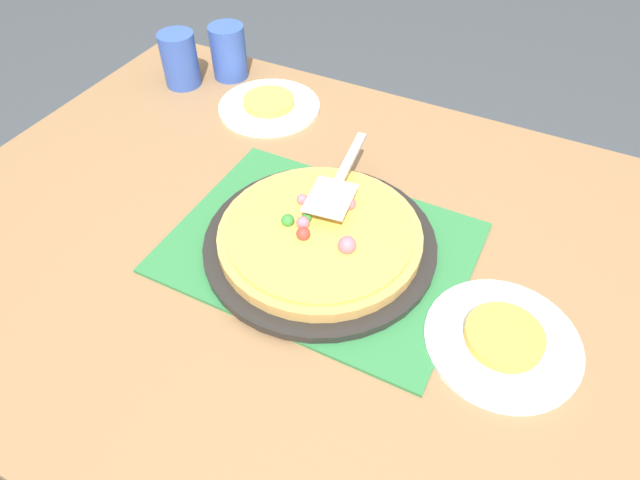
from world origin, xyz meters
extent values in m
plane|color=#3D4247|center=(0.00, 0.00, 0.00)|extent=(8.00, 8.00, 0.00)
cube|color=olive|center=(0.00, 0.00, 0.73)|extent=(1.40, 1.00, 0.03)
cube|color=olive|center=(0.64, -0.44, 0.36)|extent=(0.07, 0.07, 0.72)
cube|color=#2D753D|center=(0.00, 0.00, 0.75)|extent=(0.48, 0.36, 0.01)
cylinder|color=black|center=(0.00, 0.00, 0.76)|extent=(0.38, 0.38, 0.01)
cylinder|color=tan|center=(0.00, 0.00, 0.78)|extent=(0.33, 0.33, 0.02)
cylinder|color=#EAB747|center=(0.00, 0.00, 0.79)|extent=(0.30, 0.30, 0.01)
sphere|color=#338433|center=(0.05, 0.01, 0.80)|extent=(0.02, 0.02, 0.02)
sphere|color=red|center=(0.02, 0.03, 0.80)|extent=(0.02, 0.02, 0.02)
sphere|color=#338433|center=(0.03, -0.01, 0.80)|extent=(0.02, 0.02, 0.02)
sphere|color=#B76675|center=(-0.06, 0.02, 0.80)|extent=(0.03, 0.03, 0.03)
sphere|color=#B76675|center=(0.03, 0.01, 0.80)|extent=(0.02, 0.02, 0.02)
sphere|color=#B76675|center=(-0.02, -0.07, 0.80)|extent=(0.02, 0.02, 0.02)
sphere|color=#B76675|center=(0.06, -0.04, 0.80)|extent=(0.02, 0.02, 0.02)
cylinder|color=white|center=(-0.31, 0.05, 0.76)|extent=(0.22, 0.22, 0.01)
cylinder|color=white|center=(0.29, -0.32, 0.76)|extent=(0.22, 0.22, 0.01)
cylinder|color=gold|center=(-0.31, 0.05, 0.77)|extent=(0.11, 0.11, 0.02)
cylinder|color=#EAB747|center=(0.29, -0.32, 0.77)|extent=(0.11, 0.11, 0.02)
cylinder|color=#3351AD|center=(0.44, -0.40, 0.81)|extent=(0.08, 0.08, 0.12)
cylinder|color=#3351AD|center=(0.52, -0.33, 0.81)|extent=(0.08, 0.08, 0.12)
cube|color=silver|center=(0.01, -0.05, 0.82)|extent=(0.08, 0.10, 0.00)
cube|color=#B2B2B7|center=(0.02, -0.16, 0.82)|extent=(0.03, 0.14, 0.01)
camera|label=1|loc=(-0.28, 0.55, 1.41)|focal=30.65mm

